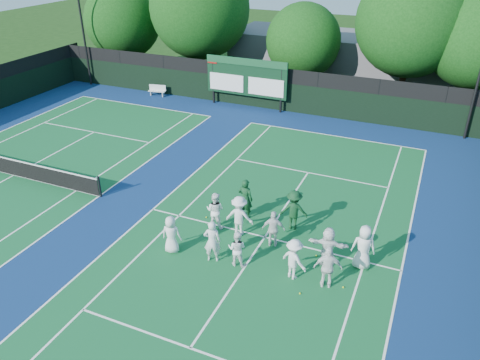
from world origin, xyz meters
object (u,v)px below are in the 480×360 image
at_px(scoreboard, 246,77).
at_px(bench, 157,90).
at_px(tennis_net, 12,167).
at_px(coach_left, 245,199).

xyz_separation_m(scoreboard, bench, (-7.32, -0.22, -1.74)).
distance_m(tennis_net, coach_left, 12.69).
bearing_deg(bench, scoreboard, 1.76).
height_order(scoreboard, tennis_net, scoreboard).
bearing_deg(bench, coach_left, -45.58).
xyz_separation_m(scoreboard, tennis_net, (-6.99, -14.59, -1.70)).
bearing_deg(tennis_net, bench, 91.33).
bearing_deg(coach_left, scoreboard, -64.26).
bearing_deg(scoreboard, tennis_net, -115.60).
xyz_separation_m(tennis_net, bench, (-0.33, 14.36, -0.04)).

